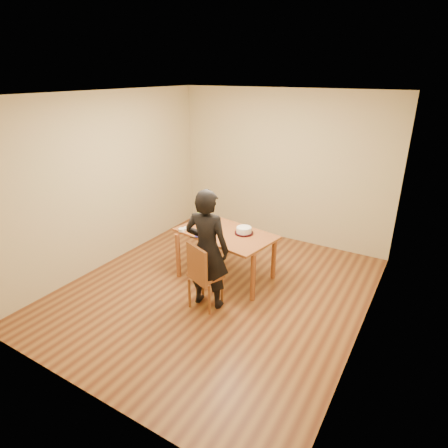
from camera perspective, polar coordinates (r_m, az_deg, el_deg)
The scene contains 16 objects.
room_shell at distance 5.22m, azimuth 0.67°, elevation 4.42°, with size 4.00×4.50×2.70m.
dining_table at distance 5.51m, azimuth 0.27°, elevation -1.47°, with size 1.41×0.84×0.04m, color brown.
dining_chair at distance 4.98m, azimuth -2.82°, elevation -7.86°, with size 0.37×0.37×0.04m, color brown.
cake_plate at distance 5.47m, azimuth 3.05°, elevation -1.37°, with size 0.27×0.27×0.02m, color #B10B35.
cake at distance 5.45m, azimuth 3.06°, elevation -0.93°, with size 0.22×0.22×0.07m, color white.
frosting_dome at distance 5.44m, azimuth 3.07°, elevation -0.46°, with size 0.22×0.22×0.03m, color white.
frosting_tub at distance 5.15m, azimuth -1.87°, elevation -2.52°, with size 0.09×0.09×0.08m, color white.
frosting_lid at distance 5.40m, azimuth -3.98°, elevation -1.81°, with size 0.09×0.09×0.01m, color #1B1798.
frosting_dollop at distance 5.39m, azimuth -3.98°, elevation -1.68°, with size 0.04×0.04×0.02m, color white.
ramekin_green at distance 5.61m, azimuth -5.63°, elevation -0.77°, with size 0.07×0.07×0.04m, color white.
ramekin_yellow at distance 5.64m, azimuth -5.74°, elevation -0.63°, with size 0.08×0.08×0.04m, color white.
ramekin_multi at distance 5.58m, azimuth -6.48°, elevation -0.89°, with size 0.09×0.09×0.04m, color white.
candy_box_pink at distance 6.16m, azimuth -3.59°, elevation 1.37°, with size 0.13×0.07×0.02m, color #C42E95.
candy_box_green at distance 6.15m, azimuth -3.62°, elevation 1.57°, with size 0.13×0.06×0.02m, color green.
spatula at distance 5.34m, azimuth -4.26°, elevation -2.07°, with size 0.18×0.02×0.01m, color black.
person at distance 4.84m, azimuth -2.61°, elevation -3.88°, with size 0.60×0.39×1.63m, color black.
Camera 1 is at (2.49, -3.95, 2.95)m, focal length 30.00 mm.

